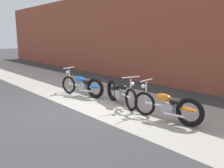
{
  "coord_description": "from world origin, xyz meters",
  "views": [
    {
      "loc": [
        5.87,
        -3.72,
        2.18
      ],
      "look_at": [
        0.49,
        1.02,
        0.75
      ],
      "focal_mm": 38.22,
      "sensor_mm": 36.0,
      "label": 1
    }
  ],
  "objects": [
    {
      "name": "motorcycle_orange",
      "position": [
        2.46,
        1.32,
        0.4
      ],
      "size": [
        2.0,
        0.59,
        1.03
      ],
      "rotation": [
        0.0,
        0.0,
        3.29
      ],
      "color": "black",
      "rests_on": "ground"
    },
    {
      "name": "motorcycle_black",
      "position": [
        0.34,
        1.46,
        0.4
      ],
      "size": [
        1.95,
        0.8,
        1.03
      ],
      "rotation": [
        0.0,
        0.0,
        -0.29
      ],
      "color": "black",
      "rests_on": "ground"
    },
    {
      "name": "ground_plane",
      "position": [
        0.0,
        0.0,
        0.0
      ],
      "size": [
        80.0,
        80.0,
        0.0
      ],
      "primitive_type": "plane",
      "color": "#38383A"
    },
    {
      "name": "brick_building_wall",
      "position": [
        0.0,
        5.2,
        2.3
      ],
      "size": [
        36.0,
        0.5,
        4.6
      ],
      "primitive_type": "cube",
      "color": "brown",
      "rests_on": "ground"
    },
    {
      "name": "sidewalk_slab",
      "position": [
        0.0,
        1.75,
        0.0
      ],
      "size": [
        36.0,
        3.5,
        0.01
      ],
      "primitive_type": "cube",
      "color": "#9E998E",
      "rests_on": "ground"
    },
    {
      "name": "motorcycle_blue",
      "position": [
        -1.26,
        1.22,
        0.4
      ],
      "size": [
        1.97,
        0.76,
        1.03
      ],
      "rotation": [
        0.0,
        0.0,
        3.4
      ],
      "color": "black",
      "rests_on": "ground"
    }
  ]
}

